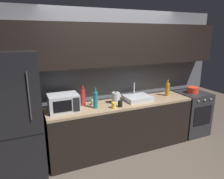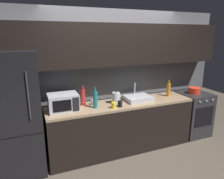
{
  "view_description": "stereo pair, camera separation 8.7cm",
  "coord_description": "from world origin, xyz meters",
  "px_view_note": "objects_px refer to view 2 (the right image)",
  "views": [
    {
      "loc": [
        -1.54,
        -2.18,
        2.06
      ],
      "look_at": [
        -0.19,
        0.9,
        1.16
      ],
      "focal_mm": 32.96,
      "sensor_mm": 36.0,
      "label": 1
    },
    {
      "loc": [
        -1.46,
        -2.22,
        2.06
      ],
      "look_at": [
        -0.19,
        0.9,
        1.16
      ],
      "focal_mm": 32.96,
      "sensor_mm": 36.0,
      "label": 2
    }
  ],
  "objects_px": {
    "refrigerator": "(17,115)",
    "microwave": "(63,102)",
    "wine_bottle_teal": "(95,100)",
    "mug_dark": "(120,104)",
    "mug_clear": "(94,102)",
    "wine_bottle_amber": "(168,90)",
    "oven_range": "(193,114)",
    "cooking_pot": "(194,90)",
    "kettle": "(116,98)",
    "mug_yellow": "(114,105)",
    "wine_bottle_red": "(83,97)"
  },
  "relations": [
    {
      "from": "wine_bottle_teal",
      "to": "wine_bottle_red",
      "type": "xyz_separation_m",
      "value": [
        -0.15,
        0.22,
        -0.0
      ]
    },
    {
      "from": "microwave",
      "to": "wine_bottle_red",
      "type": "distance_m",
      "value": 0.38
    },
    {
      "from": "oven_range",
      "to": "kettle",
      "type": "height_order",
      "value": "kettle"
    },
    {
      "from": "wine_bottle_amber",
      "to": "mug_yellow",
      "type": "bearing_deg",
      "value": -169.56
    },
    {
      "from": "wine_bottle_red",
      "to": "mug_clear",
      "type": "relative_size",
      "value": 3.96
    },
    {
      "from": "kettle",
      "to": "wine_bottle_teal",
      "type": "xyz_separation_m",
      "value": [
        -0.4,
        -0.09,
        0.04
      ]
    },
    {
      "from": "refrigerator",
      "to": "mug_yellow",
      "type": "bearing_deg",
      "value": -7.37
    },
    {
      "from": "refrigerator",
      "to": "cooking_pot",
      "type": "height_order",
      "value": "refrigerator"
    },
    {
      "from": "wine_bottle_amber",
      "to": "mug_clear",
      "type": "height_order",
      "value": "wine_bottle_amber"
    },
    {
      "from": "microwave",
      "to": "kettle",
      "type": "height_order",
      "value": "microwave"
    },
    {
      "from": "wine_bottle_amber",
      "to": "oven_range",
      "type": "bearing_deg",
      "value": -3.9
    },
    {
      "from": "wine_bottle_amber",
      "to": "kettle",
      "type": "bearing_deg",
      "value": -179.13
    },
    {
      "from": "refrigerator",
      "to": "microwave",
      "type": "bearing_deg",
      "value": 1.55
    },
    {
      "from": "oven_range",
      "to": "kettle",
      "type": "bearing_deg",
      "value": 179.13
    },
    {
      "from": "wine_bottle_teal",
      "to": "wine_bottle_amber",
      "type": "bearing_deg",
      "value": 3.9
    },
    {
      "from": "wine_bottle_teal",
      "to": "mug_dark",
      "type": "height_order",
      "value": "wine_bottle_teal"
    },
    {
      "from": "mug_dark",
      "to": "mug_yellow",
      "type": "height_order",
      "value": "mug_dark"
    },
    {
      "from": "microwave",
      "to": "mug_yellow",
      "type": "bearing_deg",
      "value": -14.93
    },
    {
      "from": "wine_bottle_teal",
      "to": "mug_dark",
      "type": "distance_m",
      "value": 0.42
    },
    {
      "from": "microwave",
      "to": "kettle",
      "type": "distance_m",
      "value": 0.91
    },
    {
      "from": "oven_range",
      "to": "mug_yellow",
      "type": "distance_m",
      "value": 1.97
    },
    {
      "from": "wine_bottle_red",
      "to": "mug_clear",
      "type": "xyz_separation_m",
      "value": [
        0.17,
        -0.06,
        -0.1
      ]
    },
    {
      "from": "cooking_pot",
      "to": "wine_bottle_teal",
      "type": "bearing_deg",
      "value": -178.35
    },
    {
      "from": "wine_bottle_teal",
      "to": "mug_clear",
      "type": "relative_size",
      "value": 3.98
    },
    {
      "from": "wine_bottle_teal",
      "to": "wine_bottle_red",
      "type": "bearing_deg",
      "value": 124.32
    },
    {
      "from": "wine_bottle_teal",
      "to": "cooking_pot",
      "type": "relative_size",
      "value": 1.45
    },
    {
      "from": "wine_bottle_amber",
      "to": "mug_yellow",
      "type": "distance_m",
      "value": 1.28
    },
    {
      "from": "microwave",
      "to": "mug_clear",
      "type": "height_order",
      "value": "microwave"
    },
    {
      "from": "oven_range",
      "to": "refrigerator",
      "type": "bearing_deg",
      "value": 179.98
    },
    {
      "from": "wine_bottle_amber",
      "to": "cooking_pot",
      "type": "bearing_deg",
      "value": -3.95
    },
    {
      "from": "refrigerator",
      "to": "mug_clear",
      "type": "xyz_separation_m",
      "value": [
        1.2,
        0.1,
        0.01
      ]
    },
    {
      "from": "cooking_pot",
      "to": "mug_clear",
      "type": "bearing_deg",
      "value": 177.3
    },
    {
      "from": "wine_bottle_amber",
      "to": "mug_clear",
      "type": "bearing_deg",
      "value": 177.81
    },
    {
      "from": "cooking_pot",
      "to": "mug_dark",
      "type": "bearing_deg",
      "value": -174.42
    },
    {
      "from": "kettle",
      "to": "oven_range",
      "type": "bearing_deg",
      "value": -0.87
    },
    {
      "from": "oven_range",
      "to": "cooking_pot",
      "type": "bearing_deg",
      "value": 177.17
    },
    {
      "from": "microwave",
      "to": "mug_clear",
      "type": "relative_size",
      "value": 5.35
    },
    {
      "from": "refrigerator",
      "to": "mug_clear",
      "type": "bearing_deg",
      "value": 4.76
    },
    {
      "from": "wine_bottle_red",
      "to": "mug_yellow",
      "type": "bearing_deg",
      "value": -39.35
    },
    {
      "from": "oven_range",
      "to": "wine_bottle_teal",
      "type": "xyz_separation_m",
      "value": [
        -2.17,
        -0.06,
        0.59
      ]
    },
    {
      "from": "refrigerator",
      "to": "oven_range",
      "type": "xyz_separation_m",
      "value": [
        3.35,
        -0.0,
        -0.48
      ]
    },
    {
      "from": "refrigerator",
      "to": "wine_bottle_red",
      "type": "xyz_separation_m",
      "value": [
        1.04,
        0.16,
        0.11
      ]
    },
    {
      "from": "refrigerator",
      "to": "wine_bottle_red",
      "type": "bearing_deg",
      "value": 8.57
    },
    {
      "from": "oven_range",
      "to": "kettle",
      "type": "xyz_separation_m",
      "value": [
        -1.76,
        0.03,
        0.55
      ]
    },
    {
      "from": "wine_bottle_red",
      "to": "mug_dark",
      "type": "bearing_deg",
      "value": -31.0
    },
    {
      "from": "oven_range",
      "to": "kettle",
      "type": "distance_m",
      "value": 1.85
    },
    {
      "from": "refrigerator",
      "to": "kettle",
      "type": "relative_size",
      "value": 8.43
    },
    {
      "from": "wine_bottle_amber",
      "to": "mug_clear",
      "type": "xyz_separation_m",
      "value": [
        -1.51,
        0.06,
        -0.09
      ]
    },
    {
      "from": "kettle",
      "to": "mug_yellow",
      "type": "bearing_deg",
      "value": -121.66
    },
    {
      "from": "mug_clear",
      "to": "cooking_pot",
      "type": "xyz_separation_m",
      "value": [
        2.12,
        -0.1,
        0.02
      ]
    }
  ]
}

